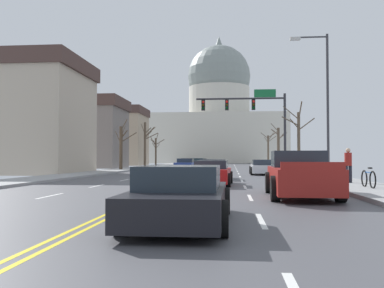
{
  "coord_description": "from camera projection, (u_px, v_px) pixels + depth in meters",
  "views": [
    {
      "loc": [
        2.85,
        -22.87,
        1.36
      ],
      "look_at": [
        -1.57,
        25.16,
        2.9
      ],
      "focal_mm": 39.36,
      "sensor_mm": 36.0,
      "label": 1
    }
  ],
  "objects": [
    {
      "name": "ground",
      "position": [
        178.0,
        182.0,
        22.98
      ],
      "size": [
        20.0,
        180.0,
        0.2
      ],
      "color": "#4B4B50"
    },
    {
      "name": "signal_gantry",
      "position": [
        253.0,
        112.0,
        37.11
      ],
      "size": [
        7.91,
        0.41,
        7.23
      ],
      "color": "#28282D",
      "rests_on": "ground"
    },
    {
      "name": "street_lamp_right",
      "position": [
        323.0,
        94.0,
        23.23
      ],
      "size": [
        2.09,
        0.24,
        8.07
      ],
      "color": "#333338",
      "rests_on": "ground"
    },
    {
      "name": "capitol_building",
      "position": [
        219.0,
        116.0,
        104.96
      ],
      "size": [
        32.38,
        19.19,
        31.81
      ],
      "color": "beige",
      "rests_on": "ground"
    },
    {
      "name": "sedan_near_00",
      "position": [
        262.0,
        168.0,
        33.26
      ],
      "size": [
        1.97,
        4.62,
        1.18
      ],
      "color": "silver",
      "rests_on": "ground"
    },
    {
      "name": "sedan_near_01",
      "position": [
        213.0,
        170.0,
        26.34
      ],
      "size": [
        1.97,
        4.33,
        1.23
      ],
      "color": "#9EA3A8",
      "rests_on": "ground"
    },
    {
      "name": "sedan_near_02",
      "position": [
        212.0,
        173.0,
        20.67
      ],
      "size": [
        2.06,
        4.51,
        1.2
      ],
      "color": "#B71414",
      "rests_on": "ground"
    },
    {
      "name": "pickup_truck_near_03",
      "position": [
        300.0,
        176.0,
        14.54
      ],
      "size": [
        2.35,
        5.33,
        1.59
      ],
      "color": "maroon",
      "rests_on": "ground"
    },
    {
      "name": "sedan_near_04",
      "position": [
        181.0,
        196.0,
        8.65
      ],
      "size": [
        2.01,
        4.7,
        1.19
      ],
      "color": "black",
      "rests_on": "ground"
    },
    {
      "name": "sedan_oncoming_00",
      "position": [
        185.0,
        165.0,
        42.99
      ],
      "size": [
        2.04,
        4.32,
        1.25
      ],
      "color": "navy",
      "rests_on": "ground"
    },
    {
      "name": "sedan_oncoming_01",
      "position": [
        197.0,
        163.0,
        56.25
      ],
      "size": [
        2.17,
        4.41,
        1.25
      ],
      "color": "#1E7247",
      "rests_on": "ground"
    },
    {
      "name": "sedan_oncoming_02",
      "position": [
        201.0,
        163.0,
        65.0
      ],
      "size": [
        2.11,
        4.45,
        1.17
      ],
      "color": "black",
      "rests_on": "ground"
    },
    {
      "name": "sedan_oncoming_03",
      "position": [
        186.0,
        162.0,
        76.36
      ],
      "size": [
        2.21,
        4.36,
        1.2
      ],
      "color": "#6B6056",
      "rests_on": "ground"
    },
    {
      "name": "flank_building_00",
      "position": [
        6.0,
        116.0,
        35.93
      ],
      "size": [
        13.52,
        9.18,
        9.69
      ],
      "color": "#B2A38E",
      "rests_on": "ground"
    },
    {
      "name": "flank_building_01",
      "position": [
        70.0,
        133.0,
        55.56
      ],
      "size": [
        14.35,
        8.56,
        9.13
      ],
      "color": "slate",
      "rests_on": "ground"
    },
    {
      "name": "flank_building_02",
      "position": [
        116.0,
        136.0,
        72.98
      ],
      "size": [
        10.15,
        9.34,
        9.95
      ],
      "color": "tan",
      "rests_on": "ground"
    },
    {
      "name": "bare_tree_00",
      "position": [
        268.0,
        148.0,
        66.38
      ],
      "size": [
        2.71,
        1.92,
        5.33
      ],
      "color": "brown",
      "rests_on": "ground"
    },
    {
      "name": "bare_tree_01",
      "position": [
        146.0,
        142.0,
        54.94
      ],
      "size": [
        2.43,
        2.2,
        5.82
      ],
      "color": "brown",
      "rests_on": "ground"
    },
    {
      "name": "bare_tree_02",
      "position": [
        299.0,
        138.0,
        33.5
      ],
      "size": [
        2.32,
        2.28,
        5.62
      ],
      "color": "brown",
      "rests_on": "ground"
    },
    {
      "name": "bare_tree_03",
      "position": [
        156.0,
        149.0,
        66.75
      ],
      "size": [
        2.39,
        2.56,
        5.1
      ],
      "color": "#4C3D2D",
      "rests_on": "ground"
    },
    {
      "name": "bare_tree_04",
      "position": [
        278.0,
        147.0,
        47.96
      ],
      "size": [
        2.01,
        1.78,
        5.04
      ],
      "color": "brown",
      "rests_on": "ground"
    },
    {
      "name": "bare_tree_05",
      "position": [
        121.0,
        146.0,
        43.3
      ],
      "size": [
        2.35,
        1.25,
        5.23
      ],
      "color": "#4C3D2D",
      "rests_on": "ground"
    },
    {
      "name": "pedestrian_00",
      "position": [
        348.0,
        163.0,
        20.31
      ],
      "size": [
        0.35,
        0.34,
        1.67
      ],
      "color": "black",
      "rests_on": "ground"
    },
    {
      "name": "bicycle_parked",
      "position": [
        368.0,
        179.0,
        17.12
      ],
      "size": [
        0.12,
        1.77,
        0.85
      ],
      "color": "black",
      "rests_on": "ground"
    }
  ]
}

